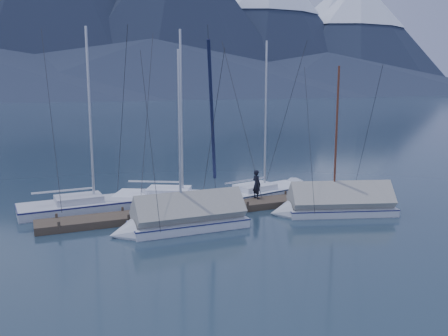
{
  "coord_description": "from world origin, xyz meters",
  "views": [
    {
      "loc": [
        -9.13,
        -19.48,
        6.27
      ],
      "look_at": [
        0.0,
        2.0,
        2.2
      ],
      "focal_mm": 38.0,
      "sensor_mm": 36.0,
      "label": 1
    }
  ],
  "objects": [
    {
      "name": "ground",
      "position": [
        0.0,
        0.0,
        0.0
      ],
      "size": [
        1000.0,
        1000.0,
        0.0
      ],
      "primitive_type": "plane",
      "color": "#152330",
      "rests_on": "ground"
    },
    {
      "name": "mountain_range",
      "position": [
        4.12,
        370.45,
        58.65
      ],
      "size": [
        877.0,
        584.0,
        150.5
      ],
      "color": "#475675",
      "rests_on": "ground"
    },
    {
      "name": "dock",
      "position": [
        0.0,
        2.0,
        0.11
      ],
      "size": [
        18.0,
        1.5,
        0.54
      ],
      "color": "#382D23",
      "rests_on": "ground"
    },
    {
      "name": "mooring_posts",
      "position": [
        -0.5,
        2.0,
        0.35
      ],
      "size": [
        15.12,
        1.52,
        0.35
      ],
      "color": "#382D23",
      "rests_on": "ground"
    },
    {
      "name": "sailboat_open_left",
      "position": [
        -5.5,
        4.87,
        0.18
      ],
      "size": [
        7.69,
        3.25,
        10.01
      ],
      "color": "silver",
      "rests_on": "ground"
    },
    {
      "name": "sailboat_open_mid",
      "position": [
        -0.94,
        4.18,
        0.18
      ],
      "size": [
        7.7,
        5.43,
        10.03
      ],
      "color": "white",
      "rests_on": "ground"
    },
    {
      "name": "sailboat_open_right",
      "position": [
        3.91,
        4.22,
        0.17
      ],
      "size": [
        7.5,
        3.74,
        9.55
      ],
      "color": "silver",
      "rests_on": "ground"
    },
    {
      "name": "sailboat_covered_near",
      "position": [
        4.63,
        -0.63,
        0.4
      ],
      "size": [
        6.42,
        3.63,
        7.99
      ],
      "color": "silver",
      "rests_on": "ground"
    },
    {
      "name": "sailboat_covered_far",
      "position": [
        -3.12,
        -0.21,
        0.42
      ],
      "size": [
        6.09,
        2.59,
        8.54
      ],
      "color": "silver",
      "rests_on": "ground"
    },
    {
      "name": "person",
      "position": [
        2.07,
        2.45,
        1.11
      ],
      "size": [
        0.48,
        0.63,
        1.54
      ],
      "primitive_type": "imported",
      "rotation": [
        0.0,
        0.0,
        1.78
      ],
      "color": "black",
      "rests_on": "dock"
    }
  ]
}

